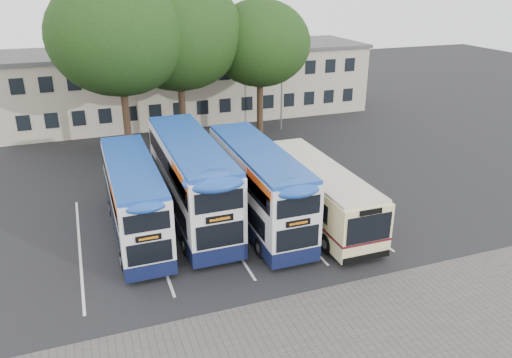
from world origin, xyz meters
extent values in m
plane|color=black|center=(0.00, 0.00, 0.00)|extent=(120.00, 120.00, 0.00)
cube|color=#595654|center=(-2.00, -5.00, 0.01)|extent=(40.00, 6.00, 0.01)
cube|color=silver|center=(-10.75, 5.00, 0.01)|extent=(0.12, 11.00, 0.01)
cube|color=silver|center=(-7.25, 5.00, 0.01)|extent=(0.12, 11.00, 0.01)
cube|color=silver|center=(-3.75, 5.00, 0.01)|extent=(0.12, 11.00, 0.01)
cube|color=silver|center=(-0.25, 5.00, 0.01)|extent=(0.12, 11.00, 0.01)
cube|color=silver|center=(3.25, 5.00, 0.01)|extent=(0.12, 11.00, 0.01)
cube|color=#ADA18B|center=(0.00, 27.00, 3.00)|extent=(32.00, 8.00, 6.00)
cube|color=#4C4C4F|center=(0.00, 27.00, 6.05)|extent=(32.40, 8.40, 0.30)
cube|color=black|center=(0.00, 22.98, 1.70)|extent=(30.00, 0.06, 1.20)
cube|color=black|center=(0.00, 22.98, 4.50)|extent=(30.00, 0.06, 1.20)
cylinder|color=gray|center=(6.00, 20.00, 4.50)|extent=(0.14, 0.14, 9.00)
cube|color=gray|center=(6.00, 20.00, 9.00)|extent=(0.12, 0.80, 0.12)
cube|color=gray|center=(6.00, 19.60, 8.95)|extent=(0.25, 0.50, 0.12)
cylinder|color=black|center=(-6.88, 17.16, 3.12)|extent=(0.50, 0.50, 6.24)
ellipsoid|color=black|center=(-6.88, 17.16, 8.48)|extent=(9.23, 9.23, 7.85)
cylinder|color=black|center=(-2.60, 18.75, 3.04)|extent=(0.50, 0.50, 6.07)
ellipsoid|color=black|center=(-2.60, 18.75, 8.26)|extent=(9.36, 9.36, 7.95)
cylinder|color=black|center=(3.46, 18.33, 2.72)|extent=(0.50, 0.50, 5.44)
ellipsoid|color=black|center=(3.46, 18.33, 7.40)|extent=(7.55, 7.55, 6.41)
cube|color=#10173B|center=(-7.94, 5.37, 0.62)|extent=(2.20, 9.24, 0.70)
cube|color=silver|center=(-7.94, 5.37, 2.33)|extent=(2.20, 9.24, 2.73)
cube|color=#1B46A4|center=(-7.94, 5.37, 3.74)|extent=(2.16, 9.06, 0.26)
cube|color=black|center=(-7.94, 5.64, 1.58)|extent=(2.24, 8.18, 0.88)
cube|color=black|center=(-7.94, 5.37, 2.95)|extent=(2.24, 8.71, 0.79)
cube|color=#DE5112|center=(-6.83, 2.34, 3.43)|extent=(0.02, 2.82, 0.48)
cube|color=black|center=(-7.94, 0.72, 2.24)|extent=(1.06, 0.06, 0.26)
cylinder|color=black|center=(-8.93, 8.06, 0.44)|extent=(0.26, 0.88, 0.88)
cylinder|color=black|center=(-6.94, 8.06, 0.44)|extent=(0.26, 0.88, 0.88)
cylinder|color=black|center=(-8.93, 2.34, 0.44)|extent=(0.26, 0.88, 0.88)
cylinder|color=black|center=(-6.94, 2.34, 0.44)|extent=(0.26, 0.88, 0.88)
cube|color=#10173B|center=(-4.90, 6.09, 0.70)|extent=(2.52, 10.57, 0.81)
cube|color=silver|center=(-4.90, 6.09, 2.67)|extent=(2.52, 10.57, 3.12)
cube|color=#1B46A4|center=(-4.90, 6.09, 4.28)|extent=(2.47, 10.36, 0.30)
cube|color=black|center=(-4.90, 6.39, 1.81)|extent=(2.56, 9.36, 1.01)
cube|color=black|center=(-4.90, 6.09, 3.37)|extent=(2.56, 9.96, 0.91)
cube|color=#DE5112|center=(-3.63, 2.62, 3.92)|extent=(0.02, 3.22, 0.55)
cube|color=black|center=(-4.90, 0.77, 2.57)|extent=(1.21, 0.06, 0.30)
cylinder|color=black|center=(-6.04, 9.16, 0.50)|extent=(0.30, 1.01, 1.01)
cylinder|color=black|center=(-3.76, 9.16, 0.50)|extent=(0.30, 1.01, 1.01)
cylinder|color=black|center=(-6.04, 2.62, 0.50)|extent=(0.30, 1.01, 1.01)
cylinder|color=black|center=(-3.76, 2.62, 0.50)|extent=(0.30, 1.01, 1.01)
cube|color=#10173B|center=(-1.78, 4.54, 0.66)|extent=(2.35, 9.86, 0.75)
cube|color=silver|center=(-1.78, 4.54, 2.49)|extent=(2.35, 9.86, 2.91)
cube|color=#1B46A4|center=(-1.78, 4.54, 3.99)|extent=(2.30, 9.66, 0.28)
cube|color=black|center=(-1.78, 4.83, 1.69)|extent=(2.39, 8.73, 0.94)
cube|color=black|center=(-1.78, 4.54, 3.15)|extent=(2.39, 9.30, 0.85)
cube|color=#DE5112|center=(-0.60, 1.30, 3.66)|extent=(0.02, 3.01, 0.52)
cube|color=black|center=(-1.78, -0.42, 2.39)|extent=(1.13, 0.06, 0.28)
cylinder|color=black|center=(-2.84, 7.41, 0.47)|extent=(0.28, 0.94, 0.94)
cylinder|color=black|center=(-0.72, 7.41, 0.47)|extent=(0.28, 0.94, 0.94)
cylinder|color=black|center=(-2.84, 1.30, 0.47)|extent=(0.28, 0.94, 0.94)
cylinder|color=black|center=(-0.72, 1.30, 0.47)|extent=(0.28, 0.94, 0.94)
cube|color=red|center=(-0.59, 5.72, 3.15)|extent=(0.02, 3.76, 0.80)
cube|color=beige|center=(1.32, 3.91, 1.57)|extent=(2.49, 9.95, 2.54)
cube|color=beige|center=(1.32, 3.91, 2.89)|extent=(2.39, 9.55, 0.20)
cube|color=black|center=(1.32, 4.40, 1.99)|extent=(2.53, 7.96, 0.90)
cube|color=#531017|center=(1.32, 3.91, 1.14)|extent=(2.52, 9.97, 0.12)
cube|color=black|center=(1.32, -1.09, 1.89)|extent=(2.19, 0.06, 1.29)
cylinder|color=black|center=(0.20, 0.52, 0.50)|extent=(0.30, 1.00, 1.00)
cylinder|color=black|center=(2.45, 0.52, 0.50)|extent=(0.30, 1.00, 1.00)
cylinder|color=black|center=(0.20, 6.89, 0.50)|extent=(0.30, 1.00, 1.00)
cylinder|color=black|center=(2.45, 6.89, 0.50)|extent=(0.30, 1.00, 1.00)
camera|label=1|loc=(-9.93, -17.52, 12.18)|focal=35.00mm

